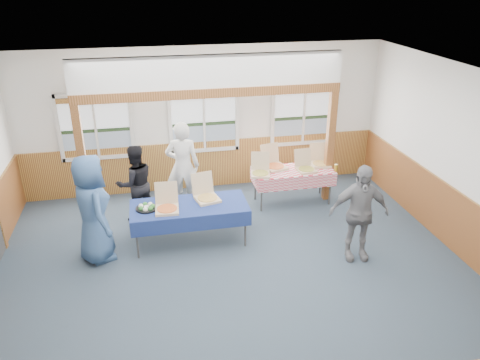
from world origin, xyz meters
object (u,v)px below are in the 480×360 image
(table_right, at_px, (293,172))
(man_blue, at_px, (92,209))
(table_left, at_px, (189,208))
(woman_white, at_px, (183,166))
(woman_black, at_px, (136,184))
(person_grey, at_px, (359,213))

(table_right, xyz_separation_m, man_blue, (-3.96, -1.37, 0.26))
(table_right, bearing_deg, table_left, -169.10)
(man_blue, bearing_deg, woman_white, -66.94)
(table_right, bearing_deg, woman_black, 166.11)
(table_left, height_order, man_blue, man_blue)
(woman_white, bearing_deg, woman_black, 28.44)
(woman_white, xyz_separation_m, woman_black, (-0.96, -0.33, -0.16))
(table_right, xyz_separation_m, woman_white, (-2.30, 0.22, 0.25))
(table_left, xyz_separation_m, person_grey, (2.76, -1.09, 0.16))
(table_left, bearing_deg, man_blue, -151.33)
(man_blue, height_order, person_grey, man_blue)
(table_left, relative_size, woman_white, 1.20)
(table_right, relative_size, person_grey, 1.05)
(man_blue, bearing_deg, table_right, -91.59)
(table_left, bearing_deg, person_grey, 0.14)
(table_left, distance_m, man_blue, 1.67)
(man_blue, xyz_separation_m, person_grey, (4.40, -0.89, -0.09))
(woman_black, height_order, man_blue, man_blue)
(woman_black, relative_size, person_grey, 0.91)
(woman_white, xyz_separation_m, person_grey, (2.74, -2.48, -0.08))
(woman_white, bearing_deg, table_right, -175.72)
(table_left, distance_m, woman_white, 1.41)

